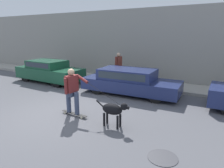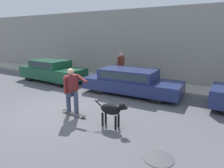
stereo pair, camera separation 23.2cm
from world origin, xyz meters
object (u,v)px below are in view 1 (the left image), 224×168
at_px(dog, 113,110).
at_px(skateboarder, 72,90).
at_px(parked_car_0, 49,71).
at_px(parked_car_1, 130,82).
at_px(pedestrian_with_bag, 118,65).

distance_m(dog, skateboarder, 1.71).
xyz_separation_m(parked_car_0, skateboarder, (4.59, -3.37, 0.31)).
distance_m(parked_car_0, parked_car_1, 5.25).
distance_m(parked_car_1, skateboarder, 3.45).
bearing_deg(parked_car_1, skateboarder, -102.91).
xyz_separation_m(parked_car_0, parked_car_1, (5.25, -0.00, -0.04)).
relative_size(parked_car_0, parked_car_1, 0.92).
height_order(parked_car_0, pedestrian_with_bag, pedestrian_with_bag).
xyz_separation_m(dog, pedestrian_with_bag, (-2.49, 5.19, 0.48)).
bearing_deg(parked_car_0, parked_car_1, 2.21).
height_order(parked_car_0, skateboarder, skateboarder).
bearing_deg(pedestrian_with_bag, skateboarder, 105.77).
height_order(skateboarder, pedestrian_with_bag, pedestrian_with_bag).
xyz_separation_m(parked_car_1, dog, (0.99, -3.46, -0.04)).
bearing_deg(parked_car_0, pedestrian_with_bag, 27.04).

